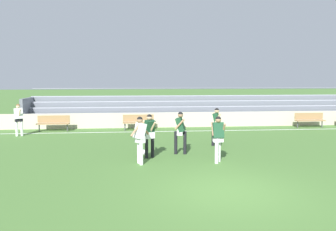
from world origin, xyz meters
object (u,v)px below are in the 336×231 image
bench_near_wall_gap (53,122)px  player_dark_on_ball (180,129)px  player_dark_challenging (218,135)px  player_white_overlapping (19,117)px  player_dark_wide_right (149,132)px  soccer_ball (144,152)px  player_white_wide_left (140,136)px  player_dark_dropping_back (217,123)px  bench_near_bin (309,119)px  bench_centre_sideline (138,121)px  bleacher_stand (196,108)px

bench_near_wall_gap → player_dark_on_ball: size_ratio=1.05×
player_dark_challenging → player_white_overlapping: bearing=144.3°
player_dark_wide_right → soccer_ball: bearing=114.7°
player_dark_wide_right → player_white_wide_left: player_white_wide_left is taller
player_dark_on_ball → player_white_overlapping: player_dark_on_ball is taller
player_dark_dropping_back → soccer_ball: (-3.31, -1.56, -0.91)m
bench_near_bin → player_dark_wide_right: size_ratio=1.07×
bench_centre_sideline → soccer_ball: bearing=-88.7°
bench_centre_sideline → player_dark_challenging: player_dark_challenging is taller
player_dark_wide_right → player_white_overlapping: size_ratio=0.99×
player_dark_wide_right → player_white_wide_left: size_ratio=0.99×
bench_near_wall_gap → player_white_wide_left: 9.27m
player_dark_dropping_back → bench_near_wall_gap: bearing=149.1°
player_dark_challenging → player_dark_wide_right: bearing=158.4°
bench_near_bin → player_dark_dropping_back: player_dark_dropping_back is taller
player_dark_wide_right → player_white_wide_left: 1.00m
bleacher_stand → player_dark_on_ball: bleacher_stand is taller
player_dark_on_ball → player_dark_wide_right: bearing=-157.7°
soccer_ball → player_dark_wide_right: bearing=-65.3°
bench_near_bin → bench_centre_sideline: bearing=180.0°
bench_centre_sideline → soccer_ball: 6.54m
bleacher_stand → player_dark_dropping_back: (-0.56, -8.36, 0.06)m
bleacher_stand → player_white_wide_left: 12.00m
bench_near_wall_gap → player_dark_dropping_back: 9.67m
player_white_overlapping → bench_near_wall_gap: bearing=45.6°
bleacher_stand → player_dark_wide_right: bearing=-109.4°
bench_near_wall_gap → bench_near_bin: bearing=0.0°
bench_centre_sideline → player_dark_on_ball: player_dark_on_ball is taller
bench_centre_sideline → player_dark_wide_right: (0.36, -6.98, 0.46)m
player_white_overlapping → bleacher_stand: bearing=25.3°
player_dark_wide_right → player_white_wide_left: (-0.37, -0.92, 0.01)m
bench_centre_sideline → player_dark_dropping_back: bearing=-55.2°
bench_near_wall_gap → soccer_ball: bearing=-52.7°
player_dark_wide_right → player_dark_on_ball: size_ratio=0.99×
player_dark_wide_right → bench_centre_sideline: bearing=92.9°
player_dark_on_ball → player_dark_dropping_back: size_ratio=1.00×
player_white_wide_left → player_dark_on_ball: bearing=41.4°
player_white_overlapping → player_dark_challenging: player_white_overlapping is taller
player_white_wide_left → bench_near_bin: bearing=37.1°
bleacher_stand → soccer_ball: 10.68m
bench_centre_sideline → player_dark_on_ball: 6.69m
bench_near_wall_gap → player_dark_on_ball: player_dark_on_ball is taller
player_white_wide_left → soccer_ball: size_ratio=7.74×
player_dark_dropping_back → player_dark_challenging: (-0.66, -2.98, -0.02)m
player_dark_on_ball → player_white_wide_left: size_ratio=1.00×
bench_near_wall_gap → player_dark_dropping_back: bearing=-30.9°
bench_near_wall_gap → player_dark_on_ball: (6.45, -6.47, 0.48)m
player_white_overlapping → soccer_ball: bearing=-38.4°
bench_near_wall_gap → player_white_wide_left: (4.82, -7.91, 0.47)m
player_dark_wide_right → player_dark_on_ball: player_dark_on_ball is taller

